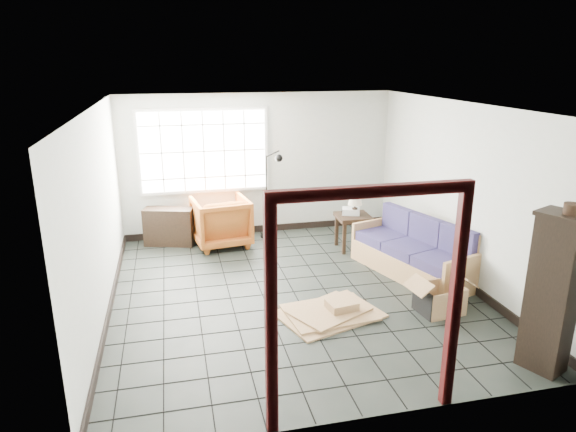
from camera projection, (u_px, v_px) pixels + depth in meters
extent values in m
plane|color=black|center=(294.00, 292.00, 7.29)|extent=(5.50, 5.50, 0.00)
cube|color=silver|center=(259.00, 165.00, 9.47)|extent=(5.00, 0.02, 2.60)
cube|color=silver|center=(370.00, 290.00, 4.35)|extent=(5.00, 0.02, 2.60)
cube|color=silver|center=(99.00, 216.00, 6.37)|extent=(0.02, 5.50, 2.60)
cube|color=silver|center=(461.00, 193.00, 7.45)|extent=(0.02, 5.50, 2.60)
cube|color=white|center=(294.00, 106.00, 6.53)|extent=(5.00, 5.50, 0.02)
cube|color=black|center=(260.00, 229.00, 9.82)|extent=(4.95, 0.03, 0.12)
cube|color=black|center=(111.00, 306.00, 6.74)|extent=(0.03, 5.45, 0.12)
cube|color=black|center=(452.00, 272.00, 7.81)|extent=(0.03, 5.45, 0.12)
cube|color=silver|center=(204.00, 151.00, 9.13)|extent=(2.32, 0.06, 1.52)
cube|color=white|center=(204.00, 151.00, 9.09)|extent=(2.20, 0.02, 1.40)
cube|color=#380C0D|center=(271.00, 324.00, 4.29)|extent=(0.10, 0.08, 2.10)
cube|color=#380C0D|center=(455.00, 303.00, 4.65)|extent=(0.10, 0.08, 2.10)
cube|color=#380C0D|center=(373.00, 191.00, 4.15)|extent=(1.80, 0.08, 0.10)
cube|color=#B0814F|center=(411.00, 264.00, 7.84)|extent=(1.30, 2.04, 0.34)
cube|color=#B0814F|center=(463.00, 278.00, 7.00)|extent=(0.74, 0.29, 0.61)
cube|color=#B0814F|center=(371.00, 237.00, 8.60)|extent=(0.74, 0.29, 0.61)
cube|color=#B0814F|center=(429.00, 238.00, 7.90)|extent=(0.65, 1.83, 0.66)
cube|color=#19183C|center=(443.00, 263.00, 7.24)|extent=(0.84, 0.79, 0.15)
cube|color=#19183C|center=(458.00, 244.00, 7.31)|extent=(0.31, 0.62, 0.49)
cube|color=#19183C|center=(411.00, 249.00, 7.76)|extent=(0.84, 0.79, 0.15)
cube|color=#19183C|center=(426.00, 232.00, 7.83)|extent=(0.31, 0.62, 0.49)
cube|color=#19183C|center=(384.00, 237.00, 8.27)|extent=(0.84, 0.79, 0.15)
cube|color=#19183C|center=(398.00, 221.00, 8.34)|extent=(0.31, 0.62, 0.49)
imported|color=#9B5A16|center=(221.00, 219.00, 9.00)|extent=(1.04, 0.99, 0.95)
cube|color=black|center=(353.00, 217.00, 8.79)|extent=(0.57, 0.57, 0.07)
cube|color=black|center=(344.00, 238.00, 8.63)|extent=(0.06, 0.06, 0.56)
cube|color=black|center=(369.00, 237.00, 8.71)|extent=(0.06, 0.06, 0.56)
cube|color=black|center=(337.00, 230.00, 9.04)|extent=(0.06, 0.06, 0.56)
cube|color=black|center=(361.00, 229.00, 9.13)|extent=(0.06, 0.06, 0.56)
cylinder|color=black|center=(355.00, 211.00, 8.75)|extent=(0.12, 0.12, 0.13)
cylinder|color=black|center=(355.00, 205.00, 8.72)|extent=(0.03, 0.03, 0.09)
cone|color=beige|center=(355.00, 199.00, 8.69)|extent=(0.32, 0.32, 0.19)
cube|color=silver|center=(351.00, 211.00, 8.81)|extent=(0.36, 0.32, 0.11)
cylinder|color=black|center=(342.00, 211.00, 8.83)|extent=(0.04, 0.07, 0.06)
cylinder|color=black|center=(267.00, 236.00, 9.54)|extent=(0.31, 0.31, 0.03)
cylinder|color=black|center=(267.00, 197.00, 9.32)|extent=(0.03, 0.03, 1.51)
cylinder|color=black|center=(272.00, 154.00, 9.03)|extent=(0.25, 0.09, 0.14)
sphere|color=black|center=(279.00, 158.00, 9.00)|extent=(0.17, 0.17, 0.14)
cube|color=black|center=(169.00, 227.00, 9.07)|extent=(0.91, 0.55, 0.66)
cube|color=black|center=(169.00, 226.00, 9.06)|extent=(0.84, 0.49, 0.03)
cube|color=black|center=(552.00, 294.00, 5.27)|extent=(0.47, 0.52, 1.71)
cube|color=black|center=(565.00, 215.00, 5.02)|extent=(0.53, 0.58, 0.04)
cylinder|color=black|center=(572.00, 209.00, 4.94)|extent=(0.19, 0.19, 0.11)
cube|color=#936947|center=(438.00, 311.00, 6.73)|extent=(0.58, 0.49, 0.02)
cube|color=black|center=(422.00, 302.00, 6.59)|extent=(0.07, 0.42, 0.36)
cube|color=#936947|center=(456.00, 296.00, 6.76)|extent=(0.07, 0.42, 0.36)
cube|color=#936947|center=(450.00, 306.00, 6.49)|extent=(0.53, 0.09, 0.36)
cube|color=#936947|center=(430.00, 292.00, 6.87)|extent=(0.53, 0.09, 0.36)
cube|color=#936947|center=(419.00, 286.00, 6.49)|extent=(0.25, 0.45, 0.15)
cube|color=#936947|center=(463.00, 278.00, 6.72)|extent=(0.25, 0.45, 0.15)
cube|color=#936947|center=(329.00, 314.00, 6.63)|extent=(1.46, 1.23, 0.03)
cube|color=#936947|center=(329.00, 312.00, 6.62)|extent=(1.19, 0.94, 0.03)
cube|color=#936947|center=(329.00, 310.00, 6.61)|extent=(1.14, 1.03, 0.03)
cube|color=#936947|center=(342.00, 305.00, 6.62)|extent=(0.41, 0.35, 0.10)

